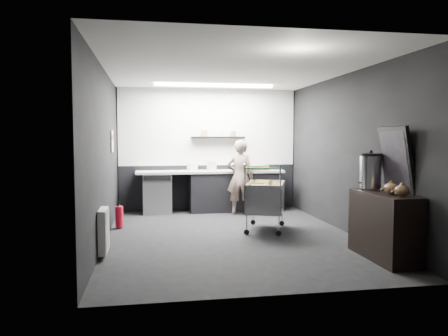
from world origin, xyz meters
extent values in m
plane|color=black|center=(0.00, 0.00, 0.00)|extent=(5.50, 5.50, 0.00)
plane|color=white|center=(0.00, 0.00, 2.70)|extent=(5.50, 5.50, 0.00)
plane|color=black|center=(0.00, 2.75, 1.35)|extent=(5.50, 0.00, 5.50)
plane|color=black|center=(0.00, -2.75, 1.35)|extent=(5.50, 0.00, 5.50)
plane|color=black|center=(-2.00, 0.00, 1.35)|extent=(0.00, 5.50, 5.50)
plane|color=black|center=(2.00, 0.00, 1.35)|extent=(0.00, 5.50, 5.50)
cube|color=silver|center=(0.00, 2.73, 1.85)|extent=(3.95, 0.02, 1.70)
cube|color=black|center=(0.00, 2.73, 0.50)|extent=(3.95, 0.02, 1.00)
cube|color=black|center=(0.20, 2.62, 1.62)|extent=(1.20, 0.22, 0.04)
cylinder|color=silver|center=(1.40, 2.72, 2.15)|extent=(0.20, 0.03, 0.20)
cube|color=white|center=(-1.98, 1.30, 1.55)|extent=(0.02, 0.30, 0.40)
cube|color=red|center=(-1.98, 1.30, 1.62)|extent=(0.02, 0.22, 0.10)
cube|color=silver|center=(-1.94, -0.90, 0.35)|extent=(0.10, 0.50, 0.60)
cube|color=white|center=(0.00, 1.85, 2.67)|extent=(2.40, 0.20, 0.04)
cube|color=black|center=(0.55, 2.42, 0.42)|extent=(2.00, 0.56, 0.85)
cube|color=silver|center=(0.00, 2.42, 0.88)|extent=(3.20, 0.60, 0.05)
cube|color=#9EA0A5|center=(-1.15, 2.42, 0.42)|extent=(0.60, 0.58, 0.85)
cube|color=black|center=(-1.15, 2.12, 0.78)|extent=(0.56, 0.02, 0.10)
imported|color=#B9A693|center=(0.57, 1.97, 0.79)|extent=(0.66, 0.53, 1.58)
cube|color=silver|center=(0.68, 0.35, 0.34)|extent=(0.91, 1.10, 0.02)
cube|color=silver|center=(0.38, 0.35, 0.59)|extent=(0.35, 0.89, 0.50)
cube|color=silver|center=(0.98, 0.35, 0.59)|extent=(0.35, 0.89, 0.50)
cube|color=silver|center=(0.68, -0.11, 0.59)|extent=(0.58, 0.24, 0.50)
cube|color=silver|center=(0.68, 0.82, 0.59)|extent=(0.58, 0.24, 0.50)
cylinder|color=silver|center=(0.41, -0.08, 0.19)|extent=(0.02, 0.02, 0.33)
cylinder|color=silver|center=(0.95, -0.08, 0.19)|extent=(0.02, 0.02, 0.33)
cylinder|color=silver|center=(0.41, 0.79, 0.19)|extent=(0.02, 0.02, 0.33)
cylinder|color=silver|center=(0.95, 0.79, 0.19)|extent=(0.02, 0.02, 0.33)
cylinder|color=#23823A|center=(0.68, -0.17, 1.12)|extent=(0.59, 0.25, 0.03)
cube|color=olive|center=(0.54, 0.46, 0.57)|extent=(0.37, 0.41, 0.42)
cube|color=olive|center=(0.83, 0.22, 0.55)|extent=(0.34, 0.38, 0.38)
cylinder|color=black|center=(0.41, -0.08, 0.04)|extent=(0.09, 0.06, 0.09)
cylinder|color=black|center=(0.41, 0.79, 0.04)|extent=(0.09, 0.06, 0.09)
cylinder|color=black|center=(0.95, -0.08, 0.04)|extent=(0.09, 0.06, 0.09)
cylinder|color=black|center=(0.95, 0.79, 0.04)|extent=(0.09, 0.06, 0.09)
cube|color=black|center=(1.76, -1.68, 0.44)|extent=(0.44, 1.18, 0.89)
cylinder|color=silver|center=(1.76, -1.29, 1.13)|extent=(0.30, 0.30, 0.45)
cylinder|color=black|center=(1.76, -1.29, 1.38)|extent=(0.30, 0.30, 0.04)
sphere|color=black|center=(1.76, -1.29, 1.42)|extent=(0.05, 0.05, 0.05)
ellipsoid|color=brown|center=(1.76, -1.83, 0.96)|extent=(0.18, 0.18, 0.14)
ellipsoid|color=brown|center=(1.76, -2.07, 0.96)|extent=(0.18, 0.18, 0.14)
cube|color=black|center=(1.94, -1.63, 1.33)|extent=(0.20, 0.69, 0.88)
cube|color=black|center=(1.92, -1.63, 1.33)|extent=(0.14, 0.59, 0.76)
cylinder|color=red|center=(-1.85, 0.93, 0.21)|extent=(0.14, 0.14, 0.37)
cone|color=black|center=(-1.85, 0.93, 0.42)|extent=(0.09, 0.09, 0.06)
cylinder|color=black|center=(-1.85, 0.93, 0.45)|extent=(0.03, 0.03, 0.06)
cube|color=#926E4E|center=(0.94, 2.37, 0.96)|extent=(0.69, 0.60, 0.11)
cylinder|color=beige|center=(0.03, 2.42, 1.00)|extent=(0.21, 0.21, 0.21)
cube|color=silver|center=(-0.40, 2.37, 0.98)|extent=(0.23, 0.20, 0.17)
camera|label=1|loc=(-1.31, -6.97, 1.62)|focal=35.00mm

